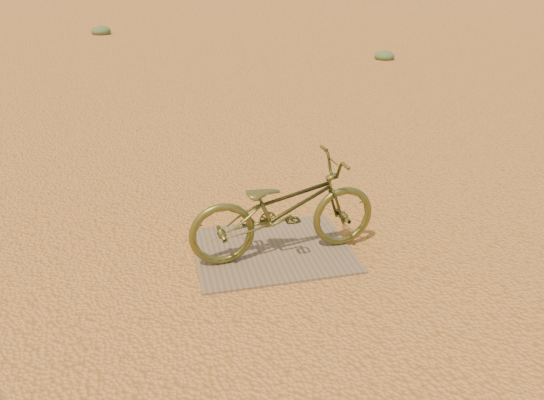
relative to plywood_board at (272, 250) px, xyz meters
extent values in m
plane|color=#D08045|center=(0.29, -0.29, -0.01)|extent=(120.00, 120.00, 0.00)
cube|color=#6F5C4B|center=(0.00, 0.00, 0.00)|extent=(1.46, 1.16, 0.02)
imported|color=brown|center=(0.09, -0.09, 0.47)|extent=(1.80, 0.75, 0.92)
ellipsoid|color=#566D48|center=(5.30, 9.21, -0.01)|extent=(0.54, 0.54, 0.29)
ellipsoid|color=#566D48|center=(-2.38, 16.13, -0.01)|extent=(0.68, 0.68, 0.37)
camera|label=1|loc=(-1.01, -4.24, 2.54)|focal=35.00mm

